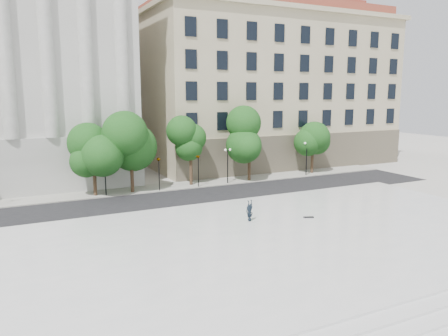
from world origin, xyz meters
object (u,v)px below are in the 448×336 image
(traffic_light_east, at_px, (198,156))
(skateboard, at_px, (309,217))
(traffic_light_west, at_px, (159,157))
(person_lying, at_px, (250,218))

(traffic_light_east, xyz_separation_m, skateboard, (2.71, -16.48, -3.11))
(traffic_light_west, xyz_separation_m, skateboard, (7.27, -16.48, -3.23))
(traffic_light_east, height_order, person_lying, traffic_light_east)
(traffic_light_west, relative_size, person_lying, 2.52)
(traffic_light_west, bearing_deg, traffic_light_east, 0.00)
(traffic_light_east, xyz_separation_m, person_lying, (-2.06, -15.16, -2.92))
(person_lying, distance_m, skateboard, 4.95)
(person_lying, bearing_deg, traffic_light_east, 74.24)
(skateboard, bearing_deg, person_lying, -174.46)
(skateboard, bearing_deg, traffic_light_west, 134.80)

